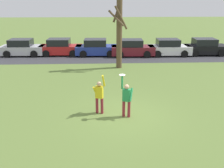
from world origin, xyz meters
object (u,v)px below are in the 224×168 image
object	(u,v)px
parked_car_maroon	(132,48)
parked_car_red	(60,48)
parked_car_white	(169,48)
bare_tree_tall	(119,28)
person_catcher	(127,98)
frisbee_disc	(122,75)
parked_car_blue	(97,48)
parked_car_silver	(22,48)
person_defender	(99,95)
parked_car_black	(205,47)

from	to	relation	value
parked_car_maroon	parked_car_red	bearing A→B (deg)	175.54
parked_car_white	bare_tree_tall	world-z (taller)	bare_tree_tall
person_catcher	frisbee_disc	bearing A→B (deg)	0.00
parked_car_blue	bare_tree_tall	bearing A→B (deg)	-66.73
parked_car_silver	person_defender	bearing A→B (deg)	-59.40
person_defender	bare_tree_tall	world-z (taller)	bare_tree_tall
person_catcher	parked_car_black	size ratio (longest dim) A/B	0.50
parked_car_red	parked_car_blue	size ratio (longest dim) A/B	1.00
parked_car_blue	parked_car_white	bearing A→B (deg)	-1.25
parked_car_blue	parked_car_black	bearing A→B (deg)	0.33
person_catcher	parked_car_blue	distance (m)	13.59
parked_car_red	parked_car_blue	world-z (taller)	same
parked_car_silver	parked_car_maroon	xyz separation A→B (m)	(10.65, -0.65, 0.00)
frisbee_disc	parked_car_black	world-z (taller)	frisbee_disc
frisbee_disc	parked_car_white	distance (m)	14.35
parked_car_maroon	person_defender	bearing A→B (deg)	-102.72
parked_car_silver	parked_car_maroon	distance (m)	10.67
parked_car_black	parked_car_blue	bearing A→B (deg)	-179.67
person_catcher	parked_car_silver	distance (m)	16.35
person_catcher	parked_car_blue	size ratio (longest dim) A/B	0.50
parked_car_red	person_defender	bearing A→B (deg)	-72.69
frisbee_disc	parked_car_red	world-z (taller)	frisbee_disc
parked_car_silver	parked_car_red	xyz separation A→B (m)	(3.65, 0.05, 0.00)
person_defender	parked_car_red	size ratio (longest dim) A/B	0.49
parked_car_silver	bare_tree_tall	distance (m)	10.57
bare_tree_tall	parked_car_maroon	bearing A→B (deg)	69.33
person_defender	parked_car_maroon	xyz separation A→B (m)	(3.14, 12.67, -0.25)
person_catcher	frisbee_disc	world-z (taller)	frisbee_disc
parked_car_white	bare_tree_tall	size ratio (longest dim) A/B	0.67
person_catcher	parked_car_red	world-z (taller)	person_catcher
person_defender	parked_car_maroon	bearing A→B (deg)	95.39
person_defender	parked_car_black	xyz separation A→B (m)	(10.36, 12.88, -0.25)
parked_car_silver	bare_tree_tall	xyz separation A→B (m)	(9.06, -4.87, 2.46)
person_catcher	parked_car_white	world-z (taller)	person_catcher
parked_car_maroon	parked_car_blue	bearing A→B (deg)	175.06
parked_car_blue	parked_car_maroon	size ratio (longest dim) A/B	1.00
parked_car_silver	parked_car_black	size ratio (longest dim) A/B	1.00
frisbee_disc	parked_car_red	size ratio (longest dim) A/B	0.07
person_catcher	parked_car_red	distance (m)	14.75
parked_car_red	person_catcher	bearing A→B (deg)	-68.36
person_catcher	parked_car_black	xyz separation A→B (m)	(9.07, 13.33, -0.25)
parked_car_red	frisbee_disc	bearing A→B (deg)	-69.04
parked_car_maroon	parked_car_white	xyz separation A→B (m)	(3.57, 0.07, 0.00)
person_catcher	person_defender	distance (m)	1.37
frisbee_disc	parked_car_blue	world-z (taller)	frisbee_disc
person_defender	parked_car_red	xyz separation A→B (m)	(-3.86, 13.37, -0.25)
person_catcher	parked_car_red	bearing A→B (deg)	-50.25
person_catcher	parked_car_maroon	world-z (taller)	person_catcher
parked_car_maroon	parked_car_black	world-z (taller)	same
parked_car_red	parked_car_maroon	distance (m)	7.04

